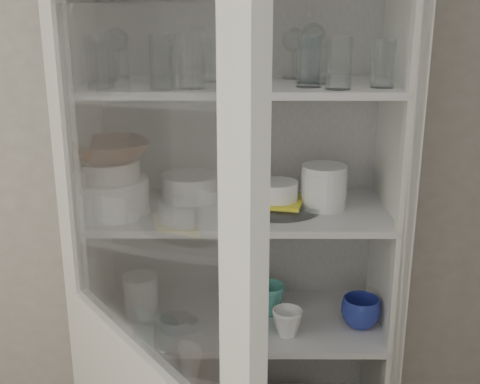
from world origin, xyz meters
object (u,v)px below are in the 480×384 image
at_px(cream_bowl, 109,170).
at_px(yellow_trivet, 277,201).
at_px(white_ramekin, 277,191).
at_px(white_canister, 141,295).
at_px(terracotta_bowl, 108,151).
at_px(plate_stack_back, 191,186).
at_px(measuring_cups, 177,323).
at_px(goblet_1, 227,51).
at_px(plate_stack_front, 111,196).
at_px(goblet_2, 294,51).
at_px(mug_blue, 361,312).
at_px(goblet_0, 117,51).
at_px(glass_platter, 277,205).
at_px(mug_teal, 268,299).
at_px(mug_white, 287,323).
at_px(teal_jar, 236,300).
at_px(grey_bowl_stack, 324,187).
at_px(pantry_cabinet, 240,288).

height_order(cream_bowl, yellow_trivet, cream_bowl).
height_order(white_ramekin, white_canister, white_ramekin).
bearing_deg(yellow_trivet, terracotta_bowl, -173.91).
relative_size(plate_stack_back, measuring_cups, 1.86).
xyz_separation_m(plate_stack_back, cream_bowl, (-0.24, -0.15, 0.10)).
relative_size(goblet_1, white_canister, 1.18).
bearing_deg(plate_stack_front, measuring_cups, -4.81).
xyz_separation_m(goblet_2, mug_blue, (0.23, -0.16, -0.83)).
distance_m(cream_bowl, mug_blue, 0.94).
bearing_deg(goblet_0, mug_blue, -11.36).
bearing_deg(plate_stack_front, glass_platter, 6.09).
distance_m(terracotta_bowl, measuring_cups, 0.61).
bearing_deg(yellow_trivet, mug_blue, -9.98).
distance_m(white_ramekin, mug_teal, 0.41).
height_order(yellow_trivet, mug_blue, yellow_trivet).
relative_size(cream_bowl, mug_teal, 1.65).
height_order(goblet_2, measuring_cups, goblet_2).
xyz_separation_m(glass_platter, mug_white, (0.03, -0.11, -0.36)).
distance_m(plate_stack_front, teal_jar, 0.56).
height_order(yellow_trivet, teal_jar, yellow_trivet).
bearing_deg(yellow_trivet, cream_bowl, -173.91).
distance_m(goblet_1, mug_white, 0.89).
bearing_deg(yellow_trivet, white_canister, 176.24).
bearing_deg(grey_bowl_stack, white_ramekin, -178.78).
distance_m(goblet_1, mug_blue, 0.96).
height_order(goblet_1, goblet_2, goblet_2).
bearing_deg(grey_bowl_stack, goblet_0, 170.86).
distance_m(glass_platter, grey_bowl_stack, 0.16).
bearing_deg(grey_bowl_stack, plate_stack_front, -175.00).
xyz_separation_m(cream_bowl, measuring_cups, (0.19, -0.02, -0.52)).
bearing_deg(terracotta_bowl, mug_white, -5.71).
height_order(goblet_0, white_ramekin, goblet_0).
bearing_deg(mug_teal, goblet_2, 21.29).
relative_size(yellow_trivet, mug_white, 1.66).
xyz_separation_m(plate_stack_front, white_canister, (0.06, 0.09, -0.38)).
bearing_deg(plate_stack_front, pantry_cabinet, 17.49).
xyz_separation_m(yellow_trivet, mug_blue, (0.28, -0.05, -0.37)).
distance_m(goblet_0, white_canister, 0.82).
relative_size(goblet_2, plate_stack_back, 0.87).
bearing_deg(white_canister, mug_teal, 1.20).
bearing_deg(measuring_cups, grey_bowl_stack, 8.93).
bearing_deg(white_canister, mug_blue, -6.15).
height_order(pantry_cabinet, goblet_2, pantry_cabinet).
bearing_deg(cream_bowl, terracotta_bowl, 0.00).
bearing_deg(goblet_0, yellow_trivet, -12.12).
distance_m(pantry_cabinet, measuring_cups, 0.26).
distance_m(goblet_0, mug_teal, 0.97).
distance_m(goblet_0, plate_stack_front, 0.46).
bearing_deg(plate_stack_back, grey_bowl_stack, -12.27).
relative_size(goblet_0, white_ramekin, 1.27).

